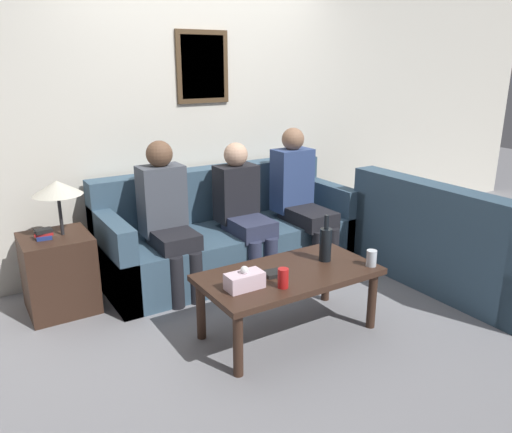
# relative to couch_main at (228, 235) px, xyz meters

# --- Properties ---
(ground_plane) EXTENTS (16.00, 16.00, 0.00)m
(ground_plane) POSITION_rel_couch_main_xyz_m (0.00, -0.51, -0.30)
(ground_plane) COLOR gray
(wall_back) EXTENTS (9.00, 0.08, 2.60)m
(wall_back) POSITION_rel_couch_main_xyz_m (0.00, 0.44, 1.01)
(wall_back) COLOR silver
(wall_back) RESTS_ON ground_plane
(couch_main) EXTENTS (2.19, 0.84, 0.86)m
(couch_main) POSITION_rel_couch_main_xyz_m (0.00, 0.00, 0.00)
(couch_main) COLOR #385166
(couch_main) RESTS_ON ground_plane
(couch_side) EXTENTS (0.84, 1.61, 0.86)m
(couch_side) POSITION_rel_couch_main_xyz_m (1.41, -1.23, 0.00)
(couch_side) COLOR #385166
(couch_side) RESTS_ON ground_plane
(coffee_table) EXTENTS (1.17, 0.61, 0.44)m
(coffee_table) POSITION_rel_couch_main_xyz_m (-0.20, -1.19, 0.09)
(coffee_table) COLOR #382319
(coffee_table) RESTS_ON ground_plane
(side_table_with_lamp) EXTENTS (0.47, 0.47, 0.96)m
(side_table_with_lamp) POSITION_rel_couch_main_xyz_m (-1.41, -0.04, 0.04)
(side_table_with_lamp) COLOR #382319
(side_table_with_lamp) RESTS_ON ground_plane
(wine_bottle) EXTENTS (0.08, 0.08, 0.33)m
(wine_bottle) POSITION_rel_couch_main_xyz_m (0.12, -1.16, 0.27)
(wine_bottle) COLOR black
(wine_bottle) RESTS_ON coffee_table
(drinking_glass) EXTENTS (0.07, 0.07, 0.11)m
(drinking_glass) POSITION_rel_couch_main_xyz_m (0.32, -1.40, 0.20)
(drinking_glass) COLOR silver
(drinking_glass) RESTS_ON coffee_table
(book_stack) EXTENTS (0.13, 0.12, 0.03)m
(book_stack) POSITION_rel_couch_main_xyz_m (-0.32, -1.18, 0.16)
(book_stack) COLOR black
(book_stack) RESTS_ON coffee_table
(soda_can) EXTENTS (0.07, 0.07, 0.12)m
(soda_can) POSITION_rel_couch_main_xyz_m (-0.37, -1.36, 0.21)
(soda_can) COLOR red
(soda_can) RESTS_ON coffee_table
(tissue_box) EXTENTS (0.23, 0.12, 0.15)m
(tissue_box) POSITION_rel_couch_main_xyz_m (-0.57, -1.25, 0.20)
(tissue_box) COLOR silver
(tissue_box) RESTS_ON coffee_table
(person_left) EXTENTS (0.34, 0.57, 1.18)m
(person_left) POSITION_rel_couch_main_xyz_m (-0.61, -0.16, 0.34)
(person_left) COLOR black
(person_left) RESTS_ON ground_plane
(person_middle) EXTENTS (0.34, 0.59, 1.11)m
(person_middle) POSITION_rel_couch_main_xyz_m (0.04, -0.19, 0.30)
(person_middle) COLOR #2D334C
(person_middle) RESTS_ON ground_plane
(person_right) EXTENTS (0.34, 0.66, 1.20)m
(person_right) POSITION_rel_couch_main_xyz_m (0.62, -0.20, 0.33)
(person_right) COLOR black
(person_right) RESTS_ON ground_plane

